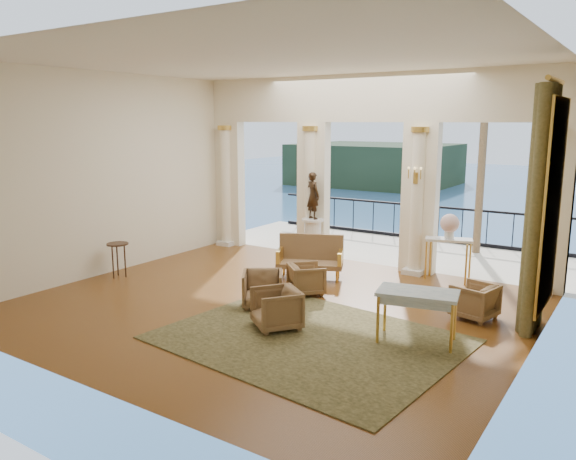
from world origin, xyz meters
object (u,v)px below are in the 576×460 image
Objects in this scene: settee at (310,257)px; statue at (313,196)px; armchair_a at (263,287)px; armchair_b at (276,307)px; pedestal at (313,240)px; side_table at (118,248)px; armchair_c at (474,299)px; game_table at (418,297)px; console_table at (449,246)px; armchair_d at (306,278)px.

settee is 1.97m from statue.
armchair_a is 0.99× the size of armchair_b.
side_table is (-2.80, -3.73, 0.16)m from pedestal.
statue is (-1.07, 3.60, 1.25)m from armchair_a.
armchair_c is 0.52× the size of game_table.
pedestal is 1.12m from statue.
console_table is at bearing 23.31° from armchair_a.
statue reaches higher than settee.
side_table reaches higher than armchair_c.
side_table is (-6.20, -3.78, -0.11)m from console_table.
game_table reaches higher than armchair_a.
console_table is at bearing -156.63° from statue.
armchair_b is 0.48× the size of settee.
statue reaches higher than side_table.
pedestal is (-1.07, 3.60, 0.13)m from armchair_a.
game_table is at bearing -2.61° from armchair_c.
armchair_c is at bearing -34.33° from settee.
armchair_c is 1.01× the size of armchair_d.
pedestal reaches higher than armchair_b.
armchair_c is at bearing -24.27° from pedestal.
armchair_b reaches higher than armchair_d.
side_table is (-3.58, -2.33, 0.19)m from settee.
console_table is at bearing -138.13° from armchair_c.
console_table is (2.33, 3.65, 0.40)m from armchair_a.
settee is at bearing -170.62° from console_table.
armchair_a is 2.23m from settee.
armchair_d is 0.59× the size of statue.
settee is at bearing 133.24° from game_table.
armchair_a is 0.56× the size of game_table.
game_table is at bearing 160.72° from statue.
game_table is 1.27× the size of pedestal.
settee is 1.49× the size of pedestal.
statue is (0.00, 0.00, 1.12)m from pedestal.
pedestal is 0.91× the size of statue.
console_table reaches higher than armchair_a.
statue reaches higher than armchair_b.
statue reaches higher than armchair_c.
console_table is at bearing 108.84° from armchair_b.
armchair_b is 4.78m from side_table.
game_table is at bearing 55.33° from armchair_b.
pedestal is (-1.35, 2.49, 0.16)m from armchair_d.
armchair_b is 1.10× the size of armchair_d.
armchair_c is at bearing 12.80° from side_table.
armchair_c is 0.44× the size of settee.
pedestal reaches higher than armchair_a.
console_table is (2.62, 1.45, 0.30)m from settee.
armchair_c is 1.73m from game_table.
pedestal is at bearing 112.52° from statue.
armchair_b is at bearing 150.24° from armchair_d.
console_table reaches higher than armchair_d.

